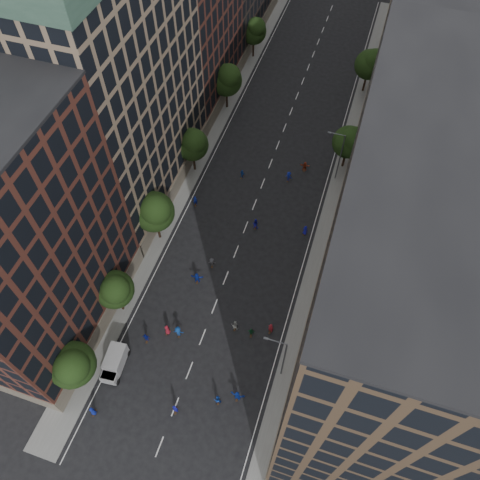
{
  "coord_description": "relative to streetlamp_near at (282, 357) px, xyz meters",
  "views": [
    {
      "loc": [
        11.71,
        -7.43,
        55.15
      ],
      "look_at": [
        0.35,
        27.77,
        2.0
      ],
      "focal_mm": 35.0,
      "sensor_mm": 36.0,
      "label": 1
    }
  ],
  "objects": [
    {
      "name": "bldg_right_b",
      "position": [
        8.63,
        32.0,
        11.33
      ],
      "size": [
        14.0,
        28.0,
        33.0
      ],
      "primitive_type": "cube",
      "color": "#6C6459",
      "rests_on": "ground"
    },
    {
      "name": "skater_13",
      "position": [
        -18.87,
        21.28,
        -4.27
      ],
      "size": [
        0.72,
        0.54,
        1.79
      ],
      "primitive_type": "imported",
      "rotation": [
        0.0,
        0.0,
        3.32
      ],
      "color": "#1428A7",
      "rests_on": "ground"
    },
    {
      "name": "sidewalk_right",
      "position": [
        1.63,
        35.5,
        -5.09
      ],
      "size": [
        4.0,
        105.0,
        0.15
      ],
      "primitive_type": "cube",
      "color": "slate",
      "rests_on": "ground"
    },
    {
      "name": "skater_2",
      "position": [
        -5.9,
        -5.43,
        -4.32
      ],
      "size": [
        1.0,
        0.9,
        1.7
      ],
      "primitive_type": "imported",
      "rotation": [
        0.0,
        0.0,
        3.51
      ],
      "color": "#1540B1",
      "rests_on": "ground"
    },
    {
      "name": "skater_8",
      "position": [
        -6.86,
        3.87,
        -4.27
      ],
      "size": [
        0.94,
        0.77,
        1.8
      ],
      "primitive_type": "imported",
      "rotation": [
        0.0,
        0.0,
        3.25
      ],
      "color": "silver",
      "rests_on": "ground"
    },
    {
      "name": "cargo_van",
      "position": [
        -18.94,
        -5.23,
        -3.91
      ],
      "size": [
        2.52,
        4.66,
        2.39
      ],
      "rotation": [
        0.0,
        0.0,
        0.1
      ],
      "color": "#B6B6B8",
      "rests_on": "ground"
    },
    {
      "name": "bldg_right_a",
      "position": [
        8.63,
        3.0,
        12.83
      ],
      "size": [
        14.0,
        30.0,
        36.0
      ],
      "primitive_type": "cube",
      "color": "#493727",
      "rests_on": "ground"
    },
    {
      "name": "skater_15",
      "position": [
        -6.71,
        30.33,
        -4.28
      ],
      "size": [
        1.26,
        0.88,
        1.78
      ],
      "primitive_type": "imported",
      "rotation": [
        0.0,
        0.0,
        2.94
      ],
      "color": "#121F95",
      "rests_on": "ground"
    },
    {
      "name": "skater_17",
      "position": [
        -4.83,
        33.26,
        -4.31
      ],
      "size": [
        1.65,
        0.68,
        1.72
      ],
      "primitive_type": "imported",
      "rotation": [
        0.0,
        0.0,
        3.25
      ],
      "color": "#9B3319",
      "rests_on": "ground"
    },
    {
      "name": "skater_11",
      "position": [
        -13.84,
        8.82,
        -4.24
      ],
      "size": [
        1.79,
        0.83,
        1.86
      ],
      "primitive_type": "imported",
      "rotation": [
        0.0,
        0.0,
        3.31
      ],
      "color": "#152EAB",
      "rests_on": "ground"
    },
    {
      "name": "tree_left_3",
      "position": [
        -21.38,
        27.85,
        0.65
      ],
      "size": [
        5.0,
        5.0,
        8.58
      ],
      "color": "black",
      "rests_on": "ground"
    },
    {
      "name": "sidewalk_left",
      "position": [
        -22.37,
        35.5,
        -5.09
      ],
      "size": [
        4.0,
        105.0,
        0.15
      ],
      "primitive_type": "cube",
      "color": "slate",
      "rests_on": "ground"
    },
    {
      "name": "tree_left_1",
      "position": [
        -21.39,
        1.86,
        0.38
      ],
      "size": [
        4.8,
        4.8,
        8.21
      ],
      "color": "black",
      "rests_on": "ground"
    },
    {
      "name": "tree_right_a",
      "position": [
        1.02,
        35.85,
        0.46
      ],
      "size": [
        5.0,
        5.0,
        8.39
      ],
      "color": "black",
      "rests_on": "ground"
    },
    {
      "name": "skater_5",
      "position": [
        -3.84,
        -4.37,
        -4.25
      ],
      "size": [
        1.71,
        0.56,
        1.84
      ],
      "primitive_type": "imported",
      "rotation": [
        0.0,
        0.0,
        3.13
      ],
      "color": "#1638B3",
      "rests_on": "ground"
    },
    {
      "name": "skater_14",
      "position": [
        -9.01,
        19.9,
        -4.24
      ],
      "size": [
        0.93,
        0.74,
        1.85
      ],
      "primitive_type": "imported",
      "rotation": [
        0.0,
        0.0,
        3.19
      ],
      "color": "#1516B1",
      "rests_on": "ground"
    },
    {
      "name": "bldg_left_c",
      "position": [
        -29.37,
        46.0,
        8.83
      ],
      "size": [
        14.0,
        20.0,
        28.0
      ],
      "primitive_type": "cube",
      "color": "#51281F",
      "rests_on": "ground"
    },
    {
      "name": "tree_left_5",
      "position": [
        -21.39,
        59.86,
        0.51
      ],
      "size": [
        4.8,
        4.8,
        8.33
      ],
      "color": "black",
      "rests_on": "ground"
    },
    {
      "name": "bldg_left_a",
      "position": [
        -29.37,
        -1.0,
        9.83
      ],
      "size": [
        14.0,
        22.0,
        30.0
      ],
      "primitive_type": "cube",
      "color": "#51281F",
      "rests_on": "ground"
    },
    {
      "name": "tree_left_2",
      "position": [
        -21.36,
        13.83,
        1.19
      ],
      "size": [
        5.6,
        5.6,
        9.45
      ],
      "color": "black",
      "rests_on": "ground"
    },
    {
      "name": "ground",
      "position": [
        -10.37,
        28.0,
        -5.17
      ],
      "size": [
        240.0,
        240.0,
        0.0
      ],
      "primitive_type": "plane",
      "color": "black",
      "rests_on": "ground"
    },
    {
      "name": "bldg_left_b",
      "position": [
        -29.37,
        23.0,
        11.83
      ],
      "size": [
        14.0,
        26.0,
        34.0
      ],
      "primitive_type": "cube",
      "color": "#8A725A",
      "rests_on": "ground"
    },
    {
      "name": "skater_0",
      "position": [
        -18.87,
        -11.0,
        -4.33
      ],
      "size": [
        0.82,
        0.54,
        1.68
      ],
      "primitive_type": "imported",
      "rotation": [
        0.0,
        0.0,
        3.14
      ],
      "color": "navy",
      "rests_on": "ground"
    },
    {
      "name": "skater_12",
      "position": [
        -1.87,
        21.04,
        -4.36
      ],
      "size": [
        0.92,
        0.75,
        1.62
      ],
      "primitive_type": "imported",
      "rotation": [
        0.0,
        0.0,
        2.8
      ],
      "color": "#121296",
      "rests_on": "ground"
    },
    {
      "name": "skater_10",
      "position": [
        -4.64,
        3.67,
        -4.37
      ],
      "size": [
        0.97,
        0.51,
        1.59
      ],
      "primitive_type": "imported",
      "rotation": [
        0.0,
        0.0,
        3.27
      ],
      "color": "#1A572F",
      "rests_on": "ground"
    },
    {
      "name": "skater_7",
      "position": [
        -2.46,
        4.87,
        -4.21
      ],
      "size": [
        0.76,
        0.56,
        1.92
      ],
      "primitive_type": "imported",
      "rotation": [
        0.0,
        0.0,
        2.99
      ],
      "color": "maroon",
      "rests_on": "ground"
    },
    {
      "name": "tree_left_0",
      "position": [
        -21.38,
        -8.15,
        0.79
      ],
      "size": [
        5.2,
        5.2,
        8.83
      ],
      "color": "black",
      "rests_on": "ground"
    },
    {
      "name": "skater_1",
      "position": [
        -10.08,
        -7.89,
        -4.25
      ],
      "size": [
        0.69,
        0.47,
        1.83
      ],
      "primitive_type": "imported",
      "rotation": [
        0.0,
        0.0,
        3.19
      ],
      "color": "#13149F",
      "rests_on": "ground"
    },
    {
      "name": "tree_right_b",
      "position": [
        1.02,
        55.85,
        0.79
      ],
      "size": [
        5.2,
        5.2,
        8.83
      ],
      "color": "black",
      "rests_on": "ground"
    },
    {
      "name": "skater_16",
      "position": [
        -13.81,
        28.7,
        -4.39
      ],
      "size": [
        0.99,
        0.67,
        1.56
      ],
      "primitive_type": "imported",
      "rotation": [
        0.0,
        0.0,
        2.79
      ],
      "color": "navy",
      "rests_on": "ground"
    },
    {
      "name": "skater_3",
      "position": [
        -13.26,
        0.85,
        -4.2
      ],
      "size": [
        1.36,
        0.93,
        1.94
      ],
      "primitive_type": "imported",
      "rotation": [
        0.0,
        0.0,
        3.32
      ],
      "color": "navy",
      "rests_on": "ground"
    },
    {
      "name": "tree_left_4",
      "position": [
        -21.37,
        43.84,
        0.93
      ],
      "size": [
        5.4,
        5.4,
        9.08
      ],
      "color": "black",
      "rests_on": "ground"
    },
    {
      "name": "streetlamp_far",
      "position": [
        0.0,
        33.0,
        0.0
      ],
      "size": [
        2.64,
        0.22,
        9.06
      ],
      "color": "#595B60",
      "rests_on": "ground"
    },
    {
      "name": "skater_4",
      "position": [
        -16.79,
        -1.03,
        -4.35
      ],
      "size": [
        1.01,
        0.54,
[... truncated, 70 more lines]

